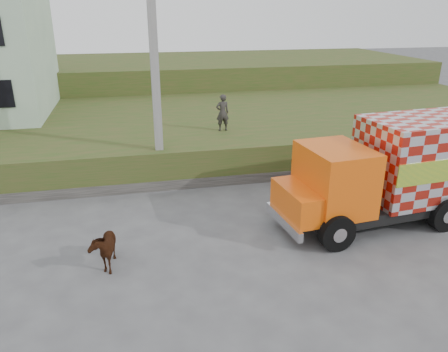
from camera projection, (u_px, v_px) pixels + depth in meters
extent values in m
plane|color=#474749|center=(207.00, 238.00, 13.40)|extent=(120.00, 120.00, 0.00)
cube|color=#2C4B19|center=(171.00, 131.00, 22.24)|extent=(40.00, 12.00, 1.50)
cube|color=#2C4B19|center=(154.00, 80.00, 32.90)|extent=(40.00, 12.00, 3.00)
cube|color=#595651|center=(136.00, 186.00, 16.75)|extent=(16.00, 0.50, 0.40)
cube|color=gray|center=(156.00, 84.00, 15.95)|extent=(0.30, 0.30, 8.00)
cube|color=black|center=(395.00, 201.00, 14.37)|extent=(6.93, 2.82, 0.35)
cube|color=#E0520B|center=(334.00, 179.00, 13.29)|extent=(2.00, 2.44, 1.99)
cube|color=#E0520B|center=(300.00, 201.00, 13.17)|extent=(1.19, 2.17, 0.89)
cube|color=silver|center=(432.00, 156.00, 14.20)|extent=(4.77, 2.81, 2.58)
cube|color=yellow|center=(406.00, 146.00, 15.27)|extent=(4.55, 0.48, 0.69)
cube|color=silver|center=(284.00, 221.00, 13.24)|extent=(0.37, 2.29, 0.30)
cylinder|color=black|center=(337.00, 233.00, 12.56)|extent=(1.12, 0.45, 1.09)
cylinder|color=black|center=(300.00, 202.00, 14.59)|extent=(1.12, 0.45, 1.09)
cylinder|color=black|center=(445.00, 214.00, 13.68)|extent=(1.12, 0.45, 1.09)
cylinder|color=black|center=(397.00, 188.00, 15.71)|extent=(1.12, 0.45, 1.09)
cylinder|color=black|center=(432.00, 183.00, 16.17)|extent=(1.12, 0.45, 1.09)
imported|color=black|center=(104.00, 247.00, 11.74)|extent=(0.70, 1.41, 1.16)
imported|color=#2F2C2A|center=(223.00, 113.00, 19.13)|extent=(0.63, 0.45, 1.61)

